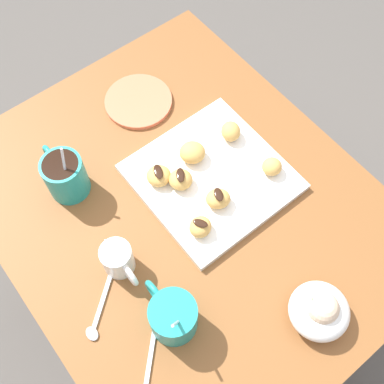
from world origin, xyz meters
name	(u,v)px	position (x,y,z in m)	size (l,w,h in m)	color
ground_plane	(187,297)	(0.00, 0.00, 0.00)	(8.00, 8.00, 0.00)	#514C47
dining_table	(185,233)	(0.00, 0.00, 0.57)	(0.88, 0.72, 0.72)	brown
pastry_plate_square	(212,177)	(0.01, -0.08, 0.73)	(0.29, 0.29, 0.02)	white
coffee_mug_teal_left	(173,316)	(-0.18, 0.16, 0.77)	(0.12, 0.09, 0.13)	teal
coffee_mug_teal_right	(65,175)	(0.18, 0.16, 0.77)	(0.12, 0.08, 0.15)	teal
cream_pitcher_white	(118,259)	(-0.03, 0.18, 0.76)	(0.10, 0.06, 0.07)	white
ice_cream_bowl	(320,310)	(-0.33, -0.05, 0.75)	(0.11, 0.11, 0.08)	white
saucer_coral_left	(138,101)	(0.27, -0.08, 0.72)	(0.16, 0.16, 0.01)	#E5704C
loose_spoon_near_saucer	(100,308)	(-0.07, 0.25, 0.72)	(0.11, 0.13, 0.01)	silver
loose_spoon_by_plate	(148,375)	(-0.22, 0.25, 0.72)	(0.12, 0.12, 0.01)	silver
beignet_0	(200,227)	(-0.07, 0.01, 0.75)	(0.04, 0.05, 0.03)	#DBA351
chocolate_drizzle_0	(200,223)	(-0.07, 0.01, 0.77)	(0.03, 0.02, 0.01)	black
beignet_1	(159,176)	(0.07, 0.01, 0.75)	(0.05, 0.05, 0.03)	#DBA351
chocolate_drizzle_1	(158,172)	(0.07, 0.01, 0.77)	(0.04, 0.02, 0.01)	black
beignet_2	(272,167)	(-0.06, -0.19, 0.75)	(0.04, 0.04, 0.03)	#DBA351
beignet_3	(181,180)	(0.04, -0.02, 0.75)	(0.05, 0.05, 0.03)	#DBA351
chocolate_drizzle_3	(180,175)	(0.04, -0.02, 0.77)	(0.03, 0.02, 0.01)	black
beignet_4	(231,131)	(0.06, -0.18, 0.75)	(0.04, 0.05, 0.04)	#DBA351
beignet_5	(218,199)	(-0.04, -0.05, 0.75)	(0.04, 0.05, 0.03)	#DBA351
chocolate_drizzle_5	(219,194)	(-0.04, -0.05, 0.77)	(0.03, 0.02, 0.01)	black
beignet_6	(192,152)	(0.07, -0.08, 0.75)	(0.05, 0.05, 0.04)	#DBA351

